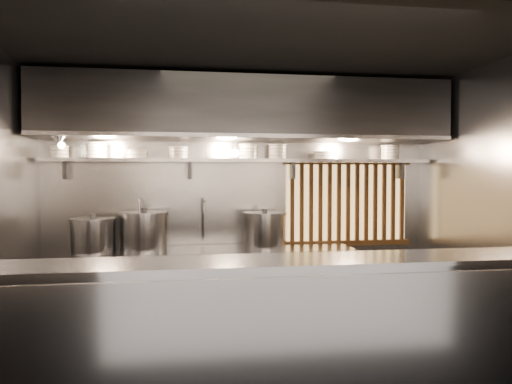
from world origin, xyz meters
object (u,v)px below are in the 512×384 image
object	(u,v)px
stock_pot_left	(144,231)
stock_pot_right	(265,230)
heat_lamp	(59,140)
pendant_bulb	(235,153)
stock_pot_mid	(93,235)

from	to	relation	value
stock_pot_left	stock_pot_right	world-z (taller)	stock_pot_left
heat_lamp	pendant_bulb	bearing A→B (deg)	11.00
heat_lamp	pendant_bulb	xyz separation A→B (m)	(1.80, 0.35, -0.11)
pendant_bulb	stock_pot_mid	distance (m)	1.76
stock_pot_left	heat_lamp	bearing A→B (deg)	-158.49
pendant_bulb	stock_pot_left	distance (m)	1.31
pendant_bulb	stock_pot_mid	size ratio (longest dim) A/B	0.36
pendant_bulb	stock_pot_left	xyz separation A→B (m)	(-1.00, -0.04, -0.85)
stock_pot_left	stock_pot_mid	xyz separation A→B (m)	(-0.52, -0.07, -0.03)
pendant_bulb	stock_pot_right	xyz separation A→B (m)	(0.32, -0.06, -0.86)
pendant_bulb	stock_pot_left	bearing A→B (deg)	-177.98
stock_pot_mid	stock_pot_right	distance (m)	1.85
pendant_bulb	stock_pot_right	size ratio (longest dim) A/B	0.34
stock_pot_left	stock_pot_right	distance (m)	1.32
heat_lamp	stock_pot_left	bearing A→B (deg)	21.51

